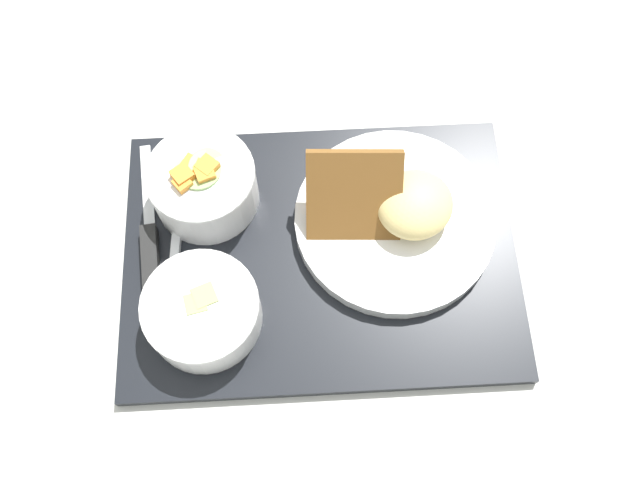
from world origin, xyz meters
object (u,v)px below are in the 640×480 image
object	(u,v)px
bowl_salad	(203,184)
bowl_soup	(202,311)
plate_main	(395,214)
knife	(150,249)
spoon	(177,235)

from	to	relation	value
bowl_salad	bowl_soup	bearing A→B (deg)	-91.01
bowl_salad	plate_main	xyz separation A→B (m)	(0.20, -0.04, -0.02)
plate_main	knife	bearing A→B (deg)	-176.41
bowl_soup	bowl_salad	bearing A→B (deg)	88.99
knife	bowl_soup	bearing A→B (deg)	-147.98
plate_main	spoon	xyz separation A→B (m)	(-0.23, -0.00, -0.01)
bowl_soup	knife	world-z (taller)	bowl_soup
plate_main	knife	xyz separation A→B (m)	(-0.26, -0.02, -0.01)
plate_main	bowl_soup	bearing A→B (deg)	-155.00
bowl_salad	spoon	xyz separation A→B (m)	(-0.03, -0.04, -0.03)
bowl_soup	plate_main	world-z (taller)	plate_main
bowl_soup	spoon	bearing A→B (deg)	108.09
plate_main	spoon	distance (m)	0.23
knife	spoon	world-z (taller)	knife
bowl_soup	plate_main	distance (m)	0.22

